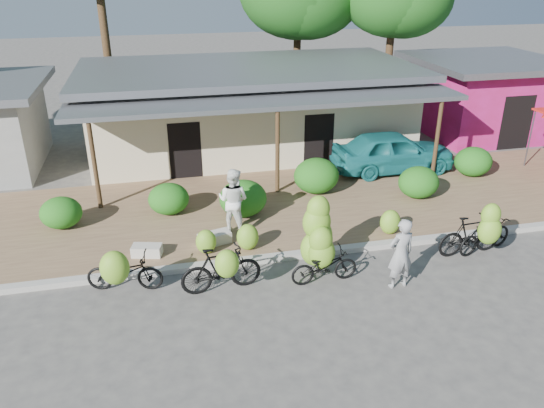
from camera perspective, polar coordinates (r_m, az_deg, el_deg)
The scene contains 24 objects.
ground at distance 12.42m, azimuth 7.28°, elevation -10.04°, with size 100.00×100.00×0.00m, color #484643.
sidewalk at distance 16.54m, azimuth 1.46°, elevation -0.27°, with size 60.00×6.00×0.12m, color #90734D.
curb at distance 13.97m, azimuth 4.53°, elevation -5.27°, with size 60.00×0.25×0.15m, color #A8A399.
shop_main at distance 21.45m, azimuth -2.48°, elevation 10.31°, with size 13.00×8.50×3.35m.
shop_pink at distance 25.56m, azimuth 21.75°, elevation 10.84°, with size 6.00×6.00×3.25m.
hedge_0 at distance 16.08m, azimuth -21.75°, elevation -0.88°, with size 1.16×1.04×0.91m, color #1D5012.
hedge_1 at distance 16.06m, azimuth -11.05°, elevation 0.55°, with size 1.21×1.09×0.94m, color #1D5012.
hedge_2 at distance 15.63m, azimuth -3.13°, elevation 0.60°, with size 1.41×1.26×1.10m, color #1D5012.
hedge_3 at distance 17.26m, azimuth 4.79°, elevation 3.05°, with size 1.48×1.33×1.15m, color #1D5012.
hedge_4 at distance 17.50m, azimuth 15.49°, elevation 2.26°, with size 1.30×1.17×1.01m, color #1D5012.
hedge_5 at distance 19.93m, azimuth 20.83°, elevation 4.28°, with size 1.32×1.18×1.03m, color #1D5012.
bike_far_left at distance 12.68m, azimuth -15.78°, elevation -6.97°, with size 1.86×1.40×1.38m.
bike_left at distance 12.26m, azimuth -5.41°, elevation -6.91°, with size 1.94×1.22×1.42m.
bike_center at distance 12.79m, azimuth 5.20°, elevation -4.51°, with size 1.66×1.17×2.02m.
bike_right at distance 14.55m, azimuth 20.99°, elevation -2.90°, with size 1.86×1.21×1.71m.
bike_far_right at distance 15.04m, azimuth 21.94°, elevation -3.14°, with size 1.88×1.07×0.93m.
loose_banana_a at distance 13.79m, azimuth -7.11°, elevation -4.04°, with size 0.53×0.45×0.66m, color #84C130.
loose_banana_b at distance 13.86m, azimuth -2.63°, elevation -3.56°, with size 0.58×0.49×0.72m, color #84C130.
loose_banana_c at distance 14.99m, azimuth 12.59°, elevation -1.90°, with size 0.57×0.48×0.71m, color #84C130.
sack_near at distance 14.31m, azimuth -6.19°, elevation -3.68°, with size 0.85×0.40×0.30m, color beige.
sack_far at distance 14.04m, azimuth -13.31°, elevation -4.88°, with size 0.75×0.38×0.28m, color beige.
vendor at distance 12.63m, azimuth 13.67°, elevation -5.22°, with size 0.65×0.42×1.77m, color gray.
bystander at distance 14.61m, azimuth -4.19°, elevation 0.40°, with size 0.89×0.70×1.84m, color white.
teal_van at distance 19.46m, azimuth 12.89°, elevation 5.54°, with size 1.74×4.33×1.48m, color #1A7276.
Camera 1 is at (-3.79, -9.51, 7.02)m, focal length 35.00 mm.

